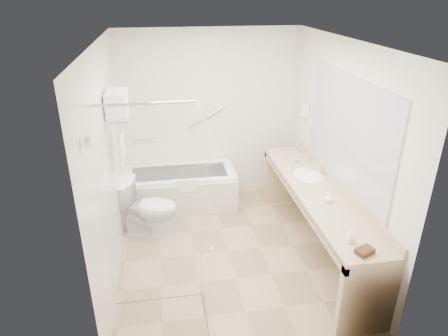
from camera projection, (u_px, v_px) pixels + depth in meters
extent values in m
plane|color=tan|center=(228.00, 251.00, 4.94)|extent=(3.20, 3.20, 0.00)
cube|color=white|center=(229.00, 41.00, 3.90)|extent=(2.60, 3.20, 0.10)
cube|color=beige|center=(210.00, 116.00, 5.86)|extent=(2.60, 0.10, 2.50)
cube|color=beige|center=(265.00, 241.00, 2.99)|extent=(2.60, 0.10, 2.50)
cube|color=beige|center=(108.00, 166.00, 4.23)|extent=(0.10, 3.20, 2.50)
cube|color=beige|center=(339.00, 151.00, 4.61)|extent=(0.10, 3.20, 2.50)
cube|color=white|center=(180.00, 189.00, 5.88)|extent=(1.60, 0.70, 0.55)
cube|color=beige|center=(182.00, 202.00, 5.56)|extent=(1.60, 0.02, 0.50)
cube|color=silver|center=(188.00, 185.00, 5.48)|extent=(0.28, 0.06, 0.18)
cylinder|color=silver|center=(146.00, 140.00, 5.81)|extent=(0.40, 0.03, 0.03)
cylinder|color=silver|center=(207.00, 117.00, 5.82)|extent=(0.53, 0.03, 0.33)
cube|color=silver|center=(152.00, 213.00, 3.75)|extent=(0.90, 0.01, 2.10)
cube|color=silver|center=(205.00, 235.00, 3.41)|extent=(0.02, 0.90, 2.10)
cylinder|color=silver|center=(143.00, 104.00, 3.32)|extent=(0.90, 0.02, 0.02)
sphere|color=silver|center=(211.00, 250.00, 3.30)|extent=(0.05, 0.05, 0.05)
cylinder|color=silver|center=(88.00, 142.00, 2.92)|extent=(0.04, 0.10, 0.10)
cube|color=silver|center=(118.00, 115.00, 4.38)|extent=(0.24, 0.55, 0.02)
cylinder|color=silver|center=(120.00, 134.00, 4.47)|extent=(0.02, 0.55, 0.02)
cube|color=silver|center=(122.00, 148.00, 4.53)|extent=(0.03, 0.42, 0.32)
cube|color=silver|center=(118.00, 110.00, 4.35)|extent=(0.22, 0.40, 0.08)
cube|color=silver|center=(117.00, 103.00, 4.32)|extent=(0.22, 0.40, 0.08)
cube|color=silver|center=(116.00, 95.00, 4.28)|extent=(0.22, 0.40, 0.08)
cube|color=tan|center=(318.00, 192.00, 4.61)|extent=(0.55, 2.70, 0.05)
cube|color=tan|center=(340.00, 184.00, 4.62)|extent=(0.03, 2.70, 0.10)
cube|color=tan|center=(296.00, 198.00, 4.60)|extent=(0.04, 2.70, 0.08)
cube|color=tan|center=(367.00, 300.00, 3.61)|extent=(0.55, 0.08, 0.80)
cube|color=tan|center=(282.00, 176.00, 5.97)|extent=(0.55, 0.08, 0.80)
ellipsoid|color=white|center=(308.00, 177.00, 4.98)|extent=(0.40, 0.52, 0.14)
cylinder|color=silver|center=(320.00, 168.00, 4.96)|extent=(0.03, 0.03, 0.14)
cube|color=#A5A9B1|center=(347.00, 131.00, 4.35)|extent=(0.02, 2.00, 1.20)
cube|color=white|center=(305.00, 110.00, 5.47)|extent=(0.08, 0.10, 0.18)
imported|color=white|center=(148.00, 208.00, 5.16)|extent=(0.87, 0.64, 0.76)
cube|color=#432D18|center=(365.00, 251.00, 3.49)|extent=(0.19, 0.16, 0.05)
imported|color=white|center=(350.00, 239.00, 3.65)|extent=(0.05, 0.12, 0.06)
imported|color=white|center=(329.00, 199.00, 4.32)|extent=(0.12, 0.13, 0.09)
cylinder|color=silver|center=(309.00, 167.00, 4.99)|extent=(0.05, 0.05, 0.16)
cylinder|color=blue|center=(310.00, 161.00, 4.96)|extent=(0.03, 0.03, 0.02)
cylinder|color=silver|center=(297.00, 156.00, 5.29)|extent=(0.06, 0.06, 0.18)
cylinder|color=blue|center=(297.00, 149.00, 5.25)|extent=(0.03, 0.03, 0.03)
cylinder|color=silver|center=(299.00, 159.00, 5.17)|extent=(0.07, 0.07, 0.19)
cylinder|color=blue|center=(300.00, 151.00, 5.13)|extent=(0.04, 0.04, 0.03)
cylinder|color=silver|center=(296.00, 159.00, 5.30)|extent=(0.09, 0.09, 0.09)
cylinder|color=silver|center=(298.00, 177.00, 4.82)|extent=(0.08, 0.08, 0.09)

